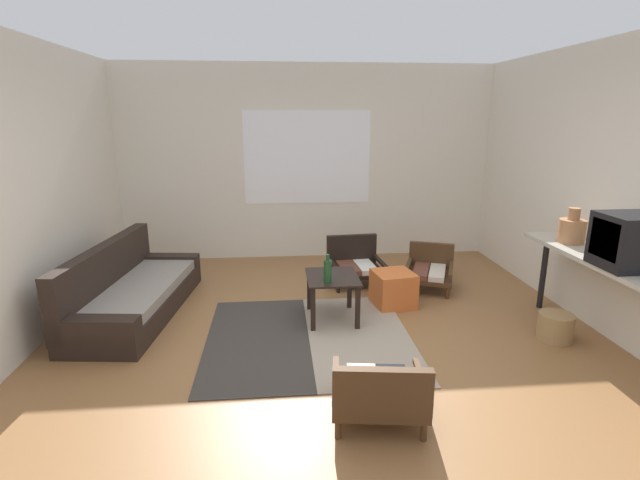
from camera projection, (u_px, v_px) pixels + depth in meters
ground_plane at (331, 355)px, 4.08m from camera, size 7.80×7.80×0.00m
far_wall_with_window at (307, 163)px, 6.68m from camera, size 5.60×0.13×2.70m
side_wall_right at (620, 191)px, 4.26m from camera, size 0.12×6.60×2.70m
side_wall_left at (0, 200)px, 3.79m from camera, size 0.12×6.60×2.70m
area_rug at (309, 338)px, 4.39m from camera, size 1.88×1.86×0.01m
couch at (132, 293)px, 4.89m from camera, size 0.98×2.10×0.74m
coffee_table at (332, 285)px, 4.71m from camera, size 0.51×0.60×0.46m
armchair_by_window at (355, 263)px, 5.80m from camera, size 0.68×0.61×0.56m
armchair_striped_foreground at (379, 392)px, 3.13m from camera, size 0.70×0.65×0.50m
armchair_corner at (430, 269)px, 5.65m from camera, size 0.73×0.78×0.49m
ottoman_orange at (393, 289)px, 5.11m from camera, size 0.47×0.47×0.37m
console_shelf at (602, 265)px, 4.10m from camera, size 0.47×1.81×0.83m
crt_television at (632, 241)px, 3.73m from camera, size 0.48×0.42×0.43m
clay_vase at (572, 230)px, 4.50m from camera, size 0.24×0.24×0.34m
glass_bottle at (328, 271)px, 4.49m from camera, size 0.08×0.08×0.28m
wicker_basket at (555, 327)px, 4.33m from camera, size 0.31×0.31×0.25m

